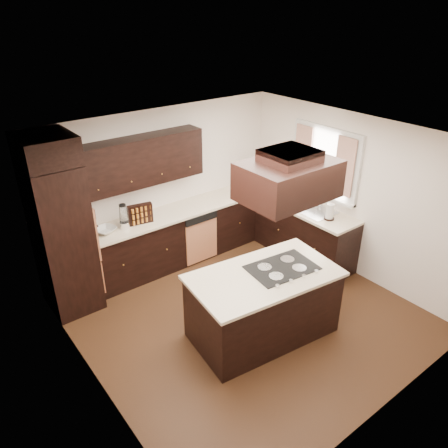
{
  "coord_description": "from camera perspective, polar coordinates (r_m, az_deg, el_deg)",
  "views": [
    {
      "loc": [
        -3.19,
        -3.65,
        3.91
      ],
      "look_at": [
        0.1,
        0.6,
        1.15
      ],
      "focal_mm": 35.0,
      "sensor_mm": 36.0,
      "label": 1
    }
  ],
  "objects": [
    {
      "name": "wall_front",
      "position": [
        4.43,
        21.35,
        -11.97
      ],
      "size": [
        4.2,
        0.02,
        2.5
      ],
      "primitive_type": "cube",
      "color": "silver",
      "rests_on": "ground"
    },
    {
      "name": "blender_pitcher",
      "position": [
        6.5,
        -13.01,
        1.27
      ],
      "size": [
        0.13,
        0.13,
        0.26
      ],
      "primitive_type": "cone",
      "color": "silver",
      "rests_on": "blender_base"
    },
    {
      "name": "base_cabinets_right",
      "position": [
        7.6,
        8.79,
        -0.36
      ],
      "size": [
        0.6,
        2.4,
        0.88
      ],
      "primitive_type": "cube",
      "color": "black",
      "rests_on": "floor"
    },
    {
      "name": "wall_left",
      "position": [
        4.65,
        -17.51,
        -9.24
      ],
      "size": [
        0.02,
        4.2,
        2.5
      ],
      "primitive_type": "cube",
      "color": "silver",
      "rests_on": "ground"
    },
    {
      "name": "spice_rack",
      "position": [
        6.63,
        -10.89,
        1.29
      ],
      "size": [
        0.38,
        0.16,
        0.31
      ],
      "primitive_type": "cube",
      "rotation": [
        0.0,
        0.0,
        -0.18
      ],
      "color": "black",
      "rests_on": "countertop_back"
    },
    {
      "name": "countertop_back",
      "position": [
        7.0,
        -6.37,
        1.54
      ],
      "size": [
        2.93,
        0.63,
        0.04
      ],
      "primitive_type": "cube",
      "color": "beige",
      "rests_on": "base_cabinets_back"
    },
    {
      "name": "blender_base",
      "position": [
        6.57,
        -12.85,
        -0.14
      ],
      "size": [
        0.15,
        0.15,
        0.1
      ],
      "primitive_type": "cylinder",
      "color": "silver",
      "rests_on": "countertop_back"
    },
    {
      "name": "range_hood",
      "position": [
        4.85,
        8.38,
        5.71
      ],
      "size": [
        1.05,
        0.72,
        0.42
      ],
      "primitive_type": "cube",
      "color": "black",
      "rests_on": "ceiling"
    },
    {
      "name": "island_top",
      "position": [
        5.42,
        5.29,
        -6.72
      ],
      "size": [
        1.95,
        1.25,
        0.04
      ],
      "primitive_type": "cube",
      "rotation": [
        0.0,
        0.0,
        -0.12
      ],
      "color": "beige",
      "rests_on": "island"
    },
    {
      "name": "island",
      "position": [
        5.69,
        5.09,
        -10.57
      ],
      "size": [
        1.88,
        1.18,
        0.88
      ],
      "primitive_type": "cube",
      "rotation": [
        0.0,
        0.0,
        -0.12
      ],
      "color": "black",
      "rests_on": "floor"
    },
    {
      "name": "soap_bottle",
      "position": [
        7.55,
        7.09,
        4.41
      ],
      "size": [
        0.1,
        0.1,
        0.19
      ],
      "primitive_type": "imported",
      "rotation": [
        0.0,
        0.0,
        0.18
      ],
      "color": "silver",
      "rests_on": "countertop_right"
    },
    {
      "name": "sink_rim",
      "position": [
        7.18,
        11.05,
        2.05
      ],
      "size": [
        0.52,
        0.84,
        0.01
      ],
      "primitive_type": "cube",
      "color": "silver",
      "rests_on": "countertop_right"
    },
    {
      "name": "window_frame",
      "position": [
        7.1,
        13.05,
        7.91
      ],
      "size": [
        0.06,
        1.32,
        1.12
      ],
      "primitive_type": "cube",
      "color": "silver",
      "rests_on": "wall_right"
    },
    {
      "name": "wall_back",
      "position": [
        7.11,
        -8.15,
        4.9
      ],
      "size": [
        4.2,
        0.02,
        2.5
      ],
      "primitive_type": "cube",
      "color": "silver",
      "rests_on": "ground"
    },
    {
      "name": "oven_column",
      "position": [
        6.23,
        -20.28,
        -1.88
      ],
      "size": [
        0.65,
        0.75,
        2.12
      ],
      "primitive_type": "cube",
      "color": "black",
      "rests_on": "floor"
    },
    {
      "name": "curtain_left",
      "position": [
        6.8,
        15.46,
        7.21
      ],
      "size": [
        0.02,
        0.34,
        0.9
      ],
      "primitive_type": "cube",
      "color": "beige",
      "rests_on": "wall_right"
    },
    {
      "name": "ceiling",
      "position": [
        5.05,
        3.33,
        11.01
      ],
      "size": [
        4.2,
        4.2,
        0.02
      ],
      "primitive_type": "cube",
      "color": "white",
      "rests_on": "ground"
    },
    {
      "name": "paper_towel",
      "position": [
        6.83,
        13.65,
        1.57
      ],
      "size": [
        0.13,
        0.13,
        0.26
      ],
      "primitive_type": "cylinder",
      "rotation": [
        0.0,
        0.0,
        0.07
      ],
      "color": "silver",
      "rests_on": "countertop_right"
    },
    {
      "name": "mixing_bowl",
      "position": [
        6.53,
        -15.24,
        -0.79
      ],
      "size": [
        0.37,
        0.37,
        0.07
      ],
      "primitive_type": "imported",
      "rotation": [
        0.0,
        0.0,
        0.31
      ],
      "color": "silver",
      "rests_on": "countertop_back"
    },
    {
      "name": "window_pane",
      "position": [
        7.12,
        13.2,
        7.95
      ],
      "size": [
        0.0,
        1.2,
        1.0
      ],
      "primitive_type": "cube",
      "color": "white",
      "rests_on": "wall_right"
    },
    {
      "name": "wall_oven_face",
      "position": [
        6.3,
        -17.4,
        -0.49
      ],
      "size": [
        0.05,
        0.62,
        0.78
      ],
      "primitive_type": "cube",
      "color": "#D28055",
      "rests_on": "oven_column"
    },
    {
      "name": "cooktop",
      "position": [
        5.55,
        7.58,
        -5.67
      ],
      "size": [
        0.9,
        0.66,
        0.01
      ],
      "primitive_type": "cube",
      "rotation": [
        0.0,
        0.0,
        -0.12
      ],
      "color": "black",
      "rests_on": "island_top"
    },
    {
      "name": "hood_duct",
      "position": [
        4.76,
        8.61,
        8.79
      ],
      "size": [
        0.55,
        0.5,
        0.13
      ],
      "primitive_type": "cube",
      "color": "black",
      "rests_on": "ceiling"
    },
    {
      "name": "dishwasher_front",
      "position": [
        7.17,
        -2.99,
        -2.23
      ],
      "size": [
        0.6,
        0.05,
        0.72
      ],
      "primitive_type": "cube",
      "color": "#D28055",
      "rests_on": "floor"
    },
    {
      "name": "curtain_right",
      "position": [
        7.3,
        10.26,
        9.12
      ],
      "size": [
        0.02,
        0.34,
        0.9
      ],
      "primitive_type": "cube",
      "color": "beige",
      "rests_on": "wall_right"
    },
    {
      "name": "upper_cabinets",
      "position": [
        6.57,
        -10.92,
        8.04
      ],
      "size": [
        2.0,
        0.34,
        0.72
      ],
      "primitive_type": "cube",
      "color": "black",
      "rests_on": "wall_back"
    },
    {
      "name": "floor",
      "position": [
        6.24,
        2.7,
        -11.81
      ],
      "size": [
        4.2,
        4.2,
        0.02
      ],
      "primitive_type": "cube",
      "color": "#51301A",
      "rests_on": "ground"
    },
    {
      "name": "base_cabinets_back",
      "position": [
        7.23,
        -6.25,
        -1.71
      ],
      "size": [
        2.93,
        0.6,
        0.88
      ],
      "primitive_type": "cube",
      "color": "black",
      "rests_on": "floor"
    },
    {
      "name": "wall_right",
      "position": [
        6.97,
        16.35,
        3.57
      ],
      "size": [
        0.02,
        4.2,
        2.5
      ],
      "primitive_type": "cube",
      "color": "silver",
      "rests_on": "ground"
    },
    {
      "name": "countertop_right",
      "position": [
        7.39,
        8.96,
        2.78
      ],
      "size": [
        0.63,
        2.4,
        0.04
      ],
      "primitive_type": "cube",
      "color": "beige",
      "rests_on": "base_cabinets_right"
    }
  ]
}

